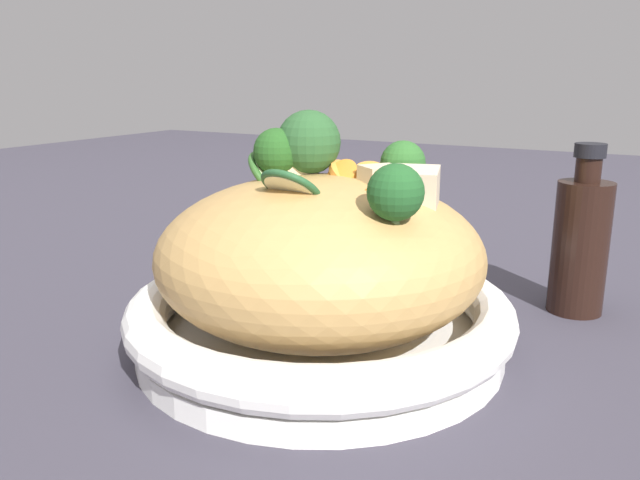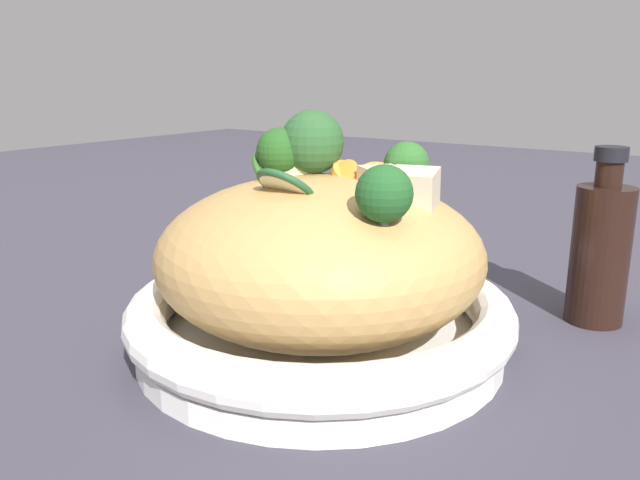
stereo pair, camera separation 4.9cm
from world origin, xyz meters
TOP-DOWN VIEW (x-y plane):
  - ground_plane at (0.00, 0.00)m, footprint 3.00×3.00m
  - serving_bowl at (0.00, 0.00)m, footprint 0.30×0.30m
  - noodle_heap at (0.00, -0.00)m, footprint 0.25×0.25m
  - broccoli_florets at (-0.01, 0.00)m, footprint 0.14×0.17m
  - carrot_coins at (-0.04, 0.01)m, footprint 0.13×0.12m
  - zucchini_slices at (0.02, -0.03)m, footprint 0.09×0.09m
  - chicken_chunks at (-0.02, 0.03)m, footprint 0.05×0.15m
  - soy_sauce_bottle at (-0.19, 0.17)m, footprint 0.05×0.05m

SIDE VIEW (x-z plane):
  - ground_plane at x=0.00m, z-range 0.00..0.00m
  - serving_bowl at x=0.00m, z-range 0.00..0.05m
  - soy_sauce_bottle at x=-0.19m, z-range -0.01..0.14m
  - noodle_heap at x=0.00m, z-range 0.02..0.14m
  - carrot_coins at x=-0.04m, z-range 0.11..0.15m
  - zucchini_slices at x=0.02m, z-range 0.12..0.16m
  - chicken_chunks at x=-0.02m, z-range 0.12..0.16m
  - broccoli_florets at x=-0.01m, z-range 0.12..0.19m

